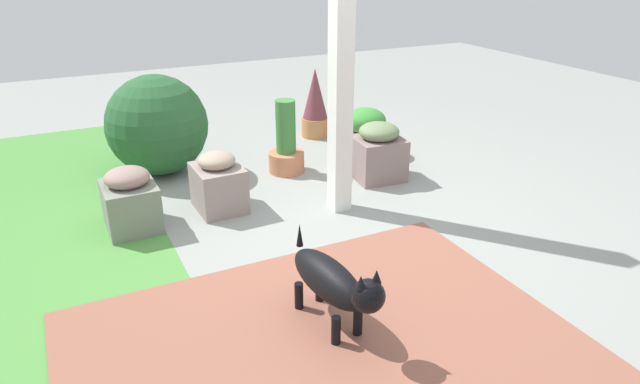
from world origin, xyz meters
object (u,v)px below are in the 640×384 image
Objects in this scene: porch_pillar at (341,50)px; terracotta_pot_tall at (286,147)px; stone_planter_far at (130,201)px; terracotta_pot_broad at (365,127)px; dog at (333,282)px; round_shrub at (157,125)px; terracotta_pot_spiky at (315,104)px; stone_planter_mid at (218,183)px; stone_planter_nearest at (378,152)px.

porch_pillar is 1.25m from terracotta_pot_tall.
stone_planter_far is 1.02× the size of terracotta_pot_broad.
dog is (-2.17, 1.46, 0.01)m from terracotta_pot_broad.
porch_pillar is at bearing -141.80° from round_shrub.
terracotta_pot_spiky is (1.62, -0.58, -0.82)m from porch_pillar.
stone_planter_far is 0.64× the size of terracotta_pot_spiky.
porch_pillar is at bearing -115.31° from stone_planter_mid.
terracotta_pot_spiky is at bearing -47.90° from stone_planter_mid.
porch_pillar reaches higher than stone_planter_far.
terracotta_pot_tall is at bearing -115.08° from round_shrub.
porch_pillar is 5.31× the size of terracotta_pot_broad.
stone_planter_nearest is 0.57× the size of round_shrub.
dog is (-2.53, -0.32, -0.14)m from round_shrub.
round_shrub is at bearing 38.20° from porch_pillar.
stone_planter_far is 1.73m from dog.
terracotta_pot_broad is at bearing -74.64° from stone_planter_far.
stone_planter_mid is at bearing 109.86° from terracotta_pot_broad.
round_shrub reaches higher than dog.
terracotta_pot_tall is 1.44× the size of terracotta_pot_broad.
stone_planter_nearest is at bearing -37.82° from dog.
stone_planter_far is at bearing 110.53° from terracotta_pot_tall.
stone_planter_nearest is 1.08× the size of stone_planter_far.
stone_planter_mid is 0.97m from round_shrub.
stone_planter_far is 1.05m from round_shrub.
terracotta_pot_spiky is 3.13m from dog.
terracotta_pot_spiky is at bearing -19.87° from porch_pillar.
stone_planter_nearest is 1.83m from round_shrub.
stone_planter_far is 0.53× the size of round_shrub.
stone_planter_nearest is (0.37, -0.56, -0.92)m from porch_pillar.
round_shrub is at bearing -22.31° from stone_planter_far.
dog is (-1.24, 0.69, -0.88)m from porch_pillar.
terracotta_pot_tall reaches higher than terracotta_pot_broad.
terracotta_pot_broad is at bearing -101.36° from round_shrub.
stone_planter_mid is at bearing -86.72° from stone_planter_far.
stone_planter_nearest reaches higher than stone_planter_mid.
stone_planter_mid is at bearing 89.93° from stone_planter_nearest.
porch_pillar is 1.50m from terracotta_pot_broad.
stone_planter_nearest reaches higher than dog.
porch_pillar is at bearing -29.24° from dog.
stone_planter_far is at bearing 122.65° from terracotta_pot_spiky.
terracotta_pot_tall is at bearing 3.95° from porch_pillar.
stone_planter_far is 2.37m from terracotta_pot_spiky.
terracotta_pot_spiky reaches higher than dog.
dog is at bearing -155.56° from stone_planter_far.
round_shrub is at bearing 101.37° from terracotta_pot_spiky.
stone_planter_nearest is at bearing -56.26° from porch_pillar.
stone_planter_far is at bearing 90.98° from stone_planter_nearest.
dog reaches higher than stone_planter_far.
stone_planter_mid is 0.87m from terracotta_pot_tall.
stone_planter_nearest is 0.70× the size of terracotta_pot_spiky.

